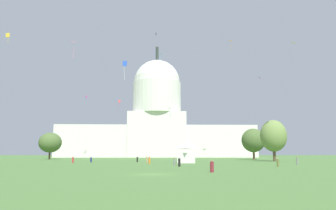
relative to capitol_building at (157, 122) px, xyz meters
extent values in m
plane|color=#4C7538|center=(-0.91, -157.66, -21.52)|extent=(800.00, 800.00, 0.00)
cube|color=silver|center=(-29.23, 0.00, -12.17)|extent=(58.45, 23.08, 18.70)
cube|color=silver|center=(29.23, 0.00, -12.17)|extent=(58.45, 23.08, 18.70)
cube|color=silver|center=(0.00, 0.00, -8.33)|extent=(33.95, 25.38, 26.39)
cylinder|color=silver|center=(0.00, 0.00, 14.48)|extent=(29.50, 29.50, 19.23)
sphere|color=silver|center=(0.00, 0.00, 24.09)|extent=(28.54, 28.54, 28.54)
cylinder|color=#2D3833|center=(0.00, 0.00, 42.86)|extent=(1.80, 1.80, 8.99)
cube|color=white|center=(6.99, -114.03, -20.28)|extent=(4.99, 7.23, 2.49)
pyramid|color=white|center=(6.99, -114.03, -17.00)|extent=(5.23, 7.60, 2.04)
cylinder|color=brown|center=(36.15, -74.98, -19.25)|extent=(0.77, 0.77, 4.55)
ellipsoid|color=#4C6633|center=(36.15, -74.98, -14.31)|extent=(11.66, 11.49, 8.89)
cylinder|color=#4C3823|center=(-42.92, -64.13, -19.39)|extent=(0.72, 0.72, 4.26)
ellipsoid|color=#4C6633|center=(-42.92, -64.13, -14.87)|extent=(10.45, 10.17, 7.99)
cylinder|color=brown|center=(35.03, -98.94, -19.14)|extent=(0.84, 0.84, 4.76)
ellipsoid|color=olive|center=(35.03, -98.94, -13.88)|extent=(8.22, 7.56, 9.60)
cylinder|color=black|center=(3.58, -136.45, -20.79)|extent=(0.51, 0.51, 1.47)
sphere|color=beige|center=(3.58, -136.45, -19.94)|extent=(0.27, 0.27, 0.22)
cylinder|color=maroon|center=(6.37, -154.29, -20.88)|extent=(0.60, 0.60, 1.30)
sphere|color=#A37556|center=(6.37, -154.29, -20.10)|extent=(0.33, 0.33, 0.26)
cylinder|color=navy|center=(-17.86, -107.91, -20.88)|extent=(0.58, 0.58, 1.28)
sphere|color=brown|center=(-17.86, -107.91, -20.14)|extent=(0.26, 0.26, 0.21)
cylinder|color=orange|center=(-2.12, -119.86, -20.82)|extent=(0.64, 0.64, 1.41)
sphere|color=#A37556|center=(-2.12, -119.86, -20.00)|extent=(0.33, 0.33, 0.24)
cylinder|color=tan|center=(-2.89, -112.88, -20.78)|extent=(0.46, 0.46, 1.49)
sphere|color=beige|center=(-2.89, -112.88, -19.90)|extent=(0.36, 0.36, 0.25)
cylinder|color=gray|center=(28.58, -129.01, -20.82)|extent=(0.35, 0.35, 1.41)
sphere|color=#A37556|center=(28.58, -129.01, -20.01)|extent=(0.22, 0.22, 0.22)
cylinder|color=olive|center=(20.91, -138.36, -20.84)|extent=(0.51, 0.51, 1.36)
sphere|color=tan|center=(20.91, -138.36, -20.06)|extent=(0.29, 0.29, 0.21)
cylinder|color=gray|center=(3.03, -130.45, -20.87)|extent=(0.44, 0.44, 1.30)
sphere|color=#A37556|center=(3.03, -130.45, -20.10)|extent=(0.33, 0.33, 0.26)
cylinder|color=red|center=(-21.16, -113.77, -20.81)|extent=(0.45, 0.45, 1.43)
sphere|color=tan|center=(-21.16, -113.77, -19.99)|extent=(0.22, 0.22, 0.21)
cylinder|color=black|center=(-5.69, -106.07, -20.84)|extent=(0.54, 0.54, 1.36)
sphere|color=beige|center=(-5.69, -106.07, -20.03)|extent=(0.35, 0.35, 0.26)
pyramid|color=#33BCDB|center=(0.66, -77.24, 18.17)|extent=(1.37, 1.20, 0.14)
cylinder|color=#33BCDB|center=(0.86, -76.91, 16.53)|extent=(0.29, 0.22, 2.16)
pyramid|color=purple|center=(36.21, -83.69, 7.55)|extent=(1.39, 1.59, 0.28)
cube|color=green|center=(36.75, -74.95, -13.79)|extent=(1.26, 1.26, 0.48)
cube|color=green|center=(36.75, -74.95, -13.24)|extent=(1.26, 1.26, 0.48)
cylinder|color=pink|center=(36.77, -74.95, -15.03)|extent=(0.22, 0.11, 2.08)
cube|color=gold|center=(-37.95, -116.76, 10.18)|extent=(1.10, 0.14, 1.20)
cylinder|color=gold|center=(-37.77, -116.76, 8.86)|extent=(0.11, 0.21, 1.54)
cube|color=black|center=(-0.81, -59.28, 33.24)|extent=(0.32, 1.04, 1.07)
cube|color=red|center=(-16.60, -55.96, 3.42)|extent=(0.93, 0.40, 1.25)
cylinder|color=red|center=(-16.49, -55.96, 2.08)|extent=(0.11, 0.28, 1.49)
pyramid|color=orange|center=(34.63, -49.82, 33.46)|extent=(1.87, 0.97, 0.13)
cylinder|color=orange|center=(34.65, -50.18, 30.89)|extent=(0.46, 0.36, 3.36)
cube|color=#D1339E|center=(-36.04, -32.88, 9.42)|extent=(0.51, 0.97, 1.23)
pyramid|color=yellow|center=(36.01, -115.17, 9.42)|extent=(1.88, 1.47, 0.31)
cube|color=blue|center=(-7.86, -123.84, 1.14)|extent=(0.98, 0.41, 1.29)
cylinder|color=white|center=(-7.94, -123.84, -1.09)|extent=(0.25, 0.43, 3.17)
pyramid|color=pink|center=(-20.34, -120.83, 6.67)|extent=(1.45, 0.85, 0.31)
cylinder|color=pink|center=(-20.20, -121.24, 4.42)|extent=(0.20, 0.20, 2.85)
pyramid|color=white|center=(4.14, -91.34, -4.72)|extent=(0.86, 1.58, 0.22)
cylinder|color=green|center=(4.01, -91.28, -6.57)|extent=(0.25, 0.34, 2.08)
camera|label=1|loc=(-0.77, -195.12, -19.16)|focal=34.31mm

